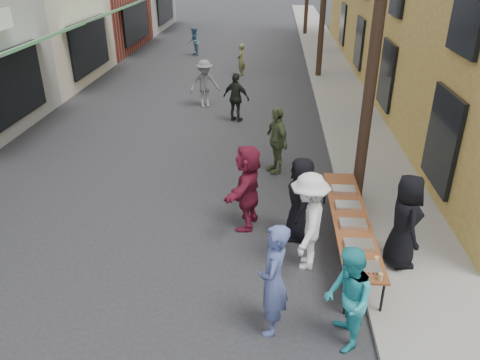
# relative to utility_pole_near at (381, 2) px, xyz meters

# --- Properties ---
(ground) EXTENTS (120.00, 120.00, 0.00)m
(ground) POSITION_rel_utility_pole_near_xyz_m (-4.30, -3.00, -4.50)
(ground) COLOR #28282B
(ground) RESTS_ON ground
(sidewalk) EXTENTS (2.20, 60.00, 0.10)m
(sidewalk) POSITION_rel_utility_pole_near_xyz_m (0.70, 12.00, -4.45)
(sidewalk) COLOR gray
(sidewalk) RESTS_ON ground
(utility_pole_near) EXTENTS (0.26, 0.26, 9.00)m
(utility_pole_near) POSITION_rel_utility_pole_near_xyz_m (0.00, 0.00, 0.00)
(utility_pole_near) COLOR #2D2116
(utility_pole_near) RESTS_ON ground
(serving_table) EXTENTS (0.70, 4.00, 0.75)m
(serving_table) POSITION_rel_utility_pole_near_xyz_m (-0.50, -2.13, -3.79)
(serving_table) COLOR brown
(serving_table) RESTS_ON ground
(catering_tray_sausage) EXTENTS (0.50, 0.33, 0.08)m
(catering_tray_sausage) POSITION_rel_utility_pole_near_xyz_m (-0.50, -3.78, -3.71)
(catering_tray_sausage) COLOR maroon
(catering_tray_sausage) RESTS_ON serving_table
(catering_tray_foil_b) EXTENTS (0.50, 0.33, 0.08)m
(catering_tray_foil_b) POSITION_rel_utility_pole_near_xyz_m (-0.50, -3.13, -3.71)
(catering_tray_foil_b) COLOR #B2B2B7
(catering_tray_foil_b) RESTS_ON serving_table
(catering_tray_buns) EXTENTS (0.50, 0.33, 0.08)m
(catering_tray_buns) POSITION_rel_utility_pole_near_xyz_m (-0.50, -2.43, -3.71)
(catering_tray_buns) COLOR tan
(catering_tray_buns) RESTS_ON serving_table
(catering_tray_foil_d) EXTENTS (0.50, 0.33, 0.08)m
(catering_tray_foil_d) POSITION_rel_utility_pole_near_xyz_m (-0.50, -1.73, -3.71)
(catering_tray_foil_d) COLOR #B2B2B7
(catering_tray_foil_d) RESTS_ON serving_table
(catering_tray_buns_end) EXTENTS (0.50, 0.33, 0.08)m
(catering_tray_buns_end) POSITION_rel_utility_pole_near_xyz_m (-0.50, -1.03, -3.71)
(catering_tray_buns_end) COLOR tan
(catering_tray_buns_end) RESTS_ON serving_table
(condiment_jar_a) EXTENTS (0.07, 0.07, 0.08)m
(condiment_jar_a) POSITION_rel_utility_pole_near_xyz_m (-0.72, -4.08, -3.71)
(condiment_jar_a) COLOR #A57F26
(condiment_jar_a) RESTS_ON serving_table
(condiment_jar_b) EXTENTS (0.07, 0.07, 0.08)m
(condiment_jar_b) POSITION_rel_utility_pole_near_xyz_m (-0.72, -3.98, -3.71)
(condiment_jar_b) COLOR #A57F26
(condiment_jar_b) RESTS_ON serving_table
(condiment_jar_c) EXTENTS (0.07, 0.07, 0.08)m
(condiment_jar_c) POSITION_rel_utility_pole_near_xyz_m (-0.72, -3.88, -3.71)
(condiment_jar_c) COLOR #A57F26
(condiment_jar_c) RESTS_ON serving_table
(cup_stack) EXTENTS (0.08, 0.08, 0.12)m
(cup_stack) POSITION_rel_utility_pole_near_xyz_m (-0.30, -4.03, -3.69)
(cup_stack) COLOR tan
(cup_stack) RESTS_ON serving_table
(guest_front_a) EXTENTS (0.60, 0.90, 1.80)m
(guest_front_a) POSITION_rel_utility_pole_near_xyz_m (-1.46, -1.73, -3.60)
(guest_front_a) COLOR black
(guest_front_a) RESTS_ON ground
(guest_front_b) EXTENTS (0.55, 0.75, 1.91)m
(guest_front_b) POSITION_rel_utility_pole_near_xyz_m (-1.99, -4.43, -3.54)
(guest_front_b) COLOR #4F5D98
(guest_front_b) RESTS_ON ground
(guest_front_c) EXTENTS (0.69, 0.86, 1.70)m
(guest_front_c) POSITION_rel_utility_pole_near_xyz_m (-0.90, -4.66, -3.65)
(guest_front_c) COLOR #2BADB5
(guest_front_c) RESTS_ON ground
(guest_front_d) EXTENTS (0.93, 1.35, 1.93)m
(guest_front_d) POSITION_rel_utility_pole_near_xyz_m (-1.37, -2.70, -3.54)
(guest_front_d) COLOR white
(guest_front_d) RESTS_ON ground
(guest_front_e) EXTENTS (0.86, 1.14, 1.80)m
(guest_front_e) POSITION_rel_utility_pole_near_xyz_m (-1.95, 1.48, -3.60)
(guest_front_e) COLOR #516238
(guest_front_e) RESTS_ON ground
(guest_queue_back) EXTENTS (0.90, 1.82, 1.88)m
(guest_queue_back) POSITION_rel_utility_pole_near_xyz_m (-2.56, -1.34, -3.56)
(guest_queue_back) COLOR maroon
(guest_queue_back) RESTS_ON ground
(server) EXTENTS (0.67, 0.95, 1.83)m
(server) POSITION_rel_utility_pole_near_xyz_m (0.38, -2.64, -3.48)
(server) COLOR black
(server) RESTS_ON sidewalk
(passerby_left) EXTENTS (1.31, 1.02, 1.78)m
(passerby_left) POSITION_rel_utility_pole_near_xyz_m (-4.67, 7.11, -3.61)
(passerby_left) COLOR slate
(passerby_left) RESTS_ON ground
(passerby_mid) EXTENTS (1.07, 0.78, 1.69)m
(passerby_mid) POSITION_rel_utility_pole_near_xyz_m (-3.35, 5.49, -3.65)
(passerby_mid) COLOR black
(passerby_mid) RESTS_ON ground
(passerby_right) EXTENTS (0.45, 0.60, 1.50)m
(passerby_right) POSITION_rel_utility_pole_near_xyz_m (-3.63, 11.96, -3.75)
(passerby_right) COLOR #66673B
(passerby_right) RESTS_ON ground
(passerby_far) EXTENTS (0.69, 0.83, 1.55)m
(passerby_far) POSITION_rel_utility_pole_near_xyz_m (-6.59, 16.45, -3.72)
(passerby_far) COLOR teal
(passerby_far) RESTS_ON ground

